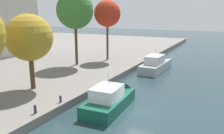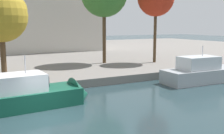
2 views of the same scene
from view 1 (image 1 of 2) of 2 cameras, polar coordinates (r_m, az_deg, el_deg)
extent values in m
plane|color=#23383D|center=(21.05, 6.72, -11.00)|extent=(220.00, 220.00, 0.00)
cube|color=#14513D|center=(21.35, -0.68, -9.56)|extent=(6.80, 3.18, 1.62)
cone|color=#14513D|center=(24.56, 2.95, -6.48)|extent=(1.35, 2.72, 2.65)
cube|color=white|center=(20.43, -1.28, -6.47)|extent=(3.12, 2.40, 1.14)
cube|color=black|center=(21.41, 0.05, -5.37)|extent=(0.92, 2.14, 0.69)
cylinder|color=silver|center=(20.36, -0.90, -3.08)|extent=(0.08, 0.08, 1.20)
cube|color=#9EA3A8|center=(36.01, 10.94, -0.15)|extent=(8.32, 3.02, 1.68)
cone|color=#9EA3A8|center=(40.22, 13.01, 1.13)|extent=(1.30, 2.61, 2.57)
cube|color=silver|center=(35.13, 10.72, 1.94)|extent=(3.78, 2.31, 1.21)
cube|color=black|center=(36.46, 11.46, 2.40)|extent=(1.07, 2.06, 0.73)
cylinder|color=silver|center=(35.33, 11.01, 3.80)|extent=(0.08, 0.08, 0.99)
cylinder|color=#2D2D33|center=(21.34, -12.82, -8.02)|extent=(0.21, 0.21, 0.48)
sphere|color=#2D2D33|center=(21.24, -12.86, -7.27)|extent=(0.23, 0.23, 0.23)
cylinder|color=#2D2D33|center=(19.64, -18.73, -10.20)|extent=(0.22, 0.22, 0.55)
sphere|color=#2D2D33|center=(19.52, -18.81, -9.30)|extent=(0.25, 0.25, 0.25)
cylinder|color=#4C3823|center=(25.61, -19.46, -1.16)|extent=(0.50, 0.50, 3.67)
sphere|color=olive|center=(25.01, -20.09, 6.98)|extent=(4.84, 4.84, 4.84)
sphere|color=olive|center=(25.70, -18.77, 8.45)|extent=(2.90, 2.90, 2.90)
sphere|color=olive|center=(24.42, -21.19, 8.42)|extent=(2.18, 2.18, 2.18)
cylinder|color=#4C3823|center=(39.84, -1.15, 6.35)|extent=(0.37, 0.37, 6.26)
sphere|color=#B22D19|center=(39.56, -1.18, 13.31)|extent=(4.53, 4.53, 4.53)
sphere|color=#B22D19|center=(38.66, -0.60, 12.32)|extent=(2.46, 2.46, 2.46)
sphere|color=#B22D19|center=(39.16, -1.34, 13.14)|extent=(2.05, 2.05, 2.05)
cylinder|color=#4C3823|center=(36.14, -8.99, 5.52)|extent=(0.43, 0.43, 6.28)
sphere|color=#38702D|center=(35.84, -9.29, 13.85)|extent=(5.62, 5.62, 5.62)
sphere|color=#38702D|center=(34.71, -8.49, 13.55)|extent=(3.37, 3.37, 3.37)
sphere|color=#38702D|center=(37.32, -10.01, 13.62)|extent=(2.96, 2.96, 2.96)
camera|label=2|loc=(16.88, 57.81, -3.92)|focal=43.52mm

